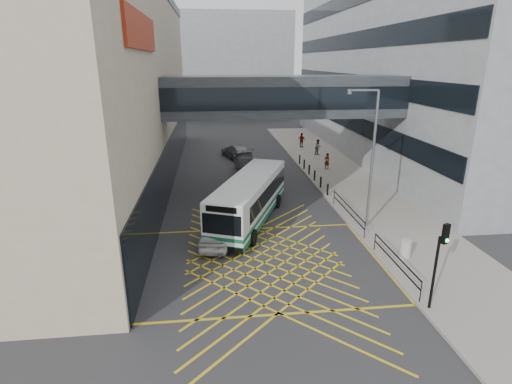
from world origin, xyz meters
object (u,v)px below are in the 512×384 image
object	(u,v)px
car_silver	(237,151)
car_dark	(245,164)
car_white	(216,231)
litter_bin	(405,249)
bus	(250,198)
traffic_light	(440,255)
street_lamp	(370,152)
pedestrian_a	(327,161)
pedestrian_c	(302,140)
pedestrian_b	(318,147)

from	to	relation	value
car_silver	car_dark	bearing A→B (deg)	75.12
car_white	litter_bin	size ratio (longest dim) A/B	4.79
bus	traffic_light	xyz separation A→B (m)	(6.56, -10.98, 1.10)
car_white	street_lamp	world-z (taller)	street_lamp
bus	car_white	size ratio (longest dim) A/B	2.28
traffic_light	litter_bin	xyz separation A→B (m)	(1.02, 4.52, -2.04)
car_white	litter_bin	distance (m)	10.38
car_dark	traffic_light	distance (m)	24.02
pedestrian_a	car_white	bearing A→B (deg)	35.27
street_lamp	car_silver	bearing A→B (deg)	112.91
litter_bin	pedestrian_c	distance (m)	28.37
car_dark	street_lamp	xyz separation A→B (m)	(6.26, -14.38, 4.23)
car_silver	pedestrian_a	xyz separation A→B (m)	(8.23, -6.22, 0.15)
traffic_light	pedestrian_c	world-z (taller)	traffic_light
street_lamp	litter_bin	world-z (taller)	street_lamp
street_lamp	pedestrian_c	distance (m)	24.40
bus	pedestrian_c	world-z (taller)	bus
car_white	street_lamp	distance (m)	10.20
car_silver	street_lamp	bearing A→B (deg)	89.49
traffic_light	pedestrian_a	xyz separation A→B (m)	(1.98, 22.68, -1.75)
bus	traffic_light	world-z (taller)	traffic_light
car_silver	pedestrian_b	xyz separation A→B (m)	(8.98, -0.15, 0.24)
car_dark	pedestrian_b	world-z (taller)	pedestrian_b
traffic_light	litter_bin	world-z (taller)	traffic_light
litter_bin	pedestrian_c	size ratio (longest dim) A/B	0.57
street_lamp	pedestrian_a	xyz separation A→B (m)	(1.59, 13.85, -4.00)
car_dark	traffic_light	size ratio (longest dim) A/B	1.16
bus	street_lamp	xyz separation A→B (m)	(6.95, -2.14, 3.35)
car_dark	street_lamp	distance (m)	16.24
car_white	litter_bin	bearing A→B (deg)	169.16
bus	pedestrian_a	distance (m)	14.50
street_lamp	pedestrian_a	size ratio (longest dim) A/B	5.41
car_silver	pedestrian_a	size ratio (longest dim) A/B	3.24
pedestrian_c	bus	bearing A→B (deg)	112.79
street_lamp	pedestrian_c	bearing A→B (deg)	91.19
pedestrian_b	pedestrian_c	world-z (taller)	pedestrian_c
bus	car_white	bearing A→B (deg)	-103.42
traffic_light	pedestrian_c	xyz separation A→B (m)	(1.81, 32.88, -1.67)
car_white	pedestrian_a	bearing A→B (deg)	-118.64
street_lamp	litter_bin	xyz separation A→B (m)	(0.63, -4.31, -4.29)
street_lamp	pedestrian_b	size ratio (longest dim) A/B	4.90
car_dark	traffic_light	world-z (taller)	traffic_light
car_white	traffic_light	distance (m)	11.93
bus	traffic_light	bearing A→B (deg)	-37.14
pedestrian_a	bus	bearing A→B (deg)	35.13
bus	pedestrian_a	bearing A→B (deg)	75.93
car_silver	litter_bin	world-z (taller)	car_silver
traffic_light	car_dark	bearing A→B (deg)	79.95
car_dark	litter_bin	xyz separation A→B (m)	(6.88, -18.69, -0.06)
pedestrian_a	pedestrian_c	distance (m)	10.20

